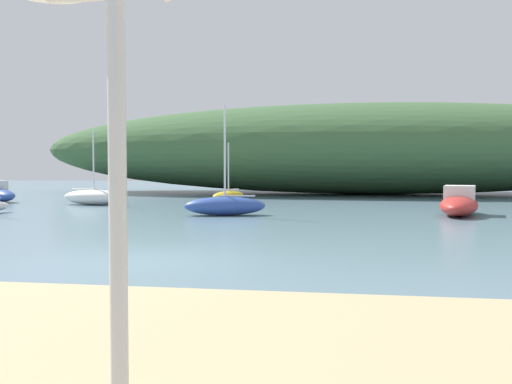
# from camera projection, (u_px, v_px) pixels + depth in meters

# --- Properties ---
(ground_plane) EXTENTS (120.00, 120.00, 0.00)m
(ground_plane) POSITION_uv_depth(u_px,v_px,m) (148.00, 260.00, 12.22)
(ground_plane) COLOR slate
(distant_hill) EXTENTS (47.27, 13.12, 6.33)m
(distant_hill) POSITION_uv_depth(u_px,v_px,m) (366.00, 149.00, 40.64)
(distant_hill) COLOR #3D6038
(distant_hill) RESTS_ON ground
(mast_structure) EXTENTS (1.33, 0.54, 3.37)m
(mast_structure) POSITION_uv_depth(u_px,v_px,m) (70.00, 12.00, 3.77)
(mast_structure) COLOR silver
(mast_structure) RESTS_ON beach_sand
(sailboat_mid_channel) EXTENTS (3.63, 1.78, 3.81)m
(sailboat_mid_channel) POSITION_uv_depth(u_px,v_px,m) (94.00, 197.00, 29.23)
(sailboat_mid_channel) COLOR white
(sailboat_mid_channel) RESTS_ON ground
(sailboat_west_reach) EXTENTS (3.40, 1.85, 4.40)m
(sailboat_west_reach) POSITION_uv_depth(u_px,v_px,m) (225.00, 206.00, 23.09)
(sailboat_west_reach) COLOR #2D4C9E
(sailboat_west_reach) RESTS_ON ground
(motorboat_off_point) EXTENTS (2.35, 4.32, 1.18)m
(motorboat_off_point) POSITION_uv_depth(u_px,v_px,m) (459.00, 203.00, 23.12)
(motorboat_off_point) COLOR #B72D28
(motorboat_off_point) RESTS_ON ground
(sailboat_by_sandbar) EXTENTS (2.01, 2.87, 3.30)m
(sailboat_by_sandbar) POSITION_uv_depth(u_px,v_px,m) (229.00, 195.00, 33.03)
(sailboat_by_sandbar) COLOR gold
(sailboat_by_sandbar) RESTS_ON ground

